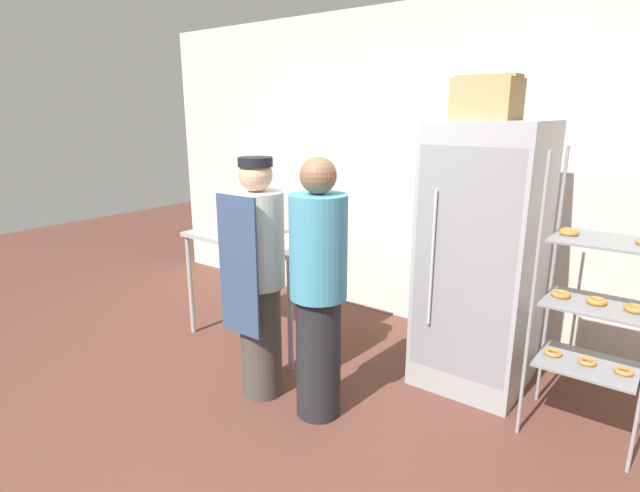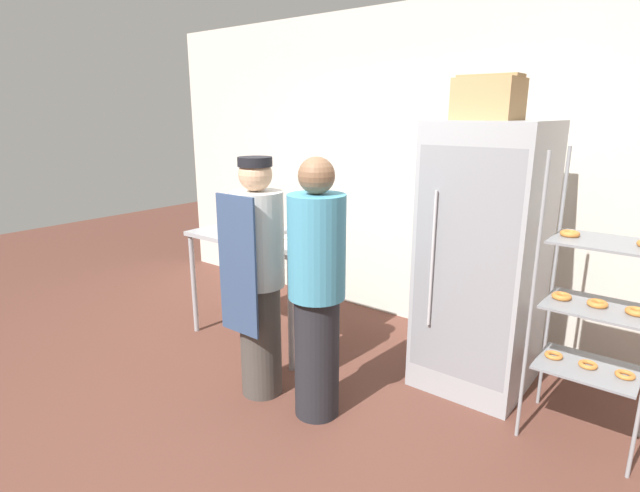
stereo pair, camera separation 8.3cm
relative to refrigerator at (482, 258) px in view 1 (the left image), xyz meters
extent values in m
plane|color=brown|center=(-0.86, -1.52, -0.94)|extent=(14.00, 14.00, 0.00)
cube|color=silver|center=(-0.86, 0.78, 0.48)|extent=(6.40, 0.12, 2.84)
cube|color=#9EA0A5|center=(0.00, 0.01, 0.00)|extent=(0.73, 0.75, 1.88)
cube|color=gray|center=(0.00, -0.36, 0.02)|extent=(0.67, 0.02, 1.54)
cylinder|color=silver|center=(-0.20, -0.39, 0.05)|extent=(0.02, 0.02, 0.93)
cylinder|color=#93969B|center=(0.47, -0.47, -0.07)|extent=(0.02, 0.02, 1.74)
cylinder|color=#93969B|center=(0.47, -0.02, -0.07)|extent=(0.02, 0.02, 1.74)
cube|color=gray|center=(0.77, -0.24, -0.48)|extent=(0.55, 0.42, 0.01)
torus|color=orange|center=(0.58, -0.24, -0.46)|extent=(0.11, 0.11, 0.03)
torus|color=orange|center=(0.77, -0.24, -0.46)|extent=(0.11, 0.11, 0.03)
torus|color=orange|center=(0.96, -0.24, -0.46)|extent=(0.11, 0.11, 0.03)
cube|color=gray|center=(0.77, -0.24, -0.09)|extent=(0.55, 0.42, 0.01)
torus|color=orange|center=(0.58, -0.24, -0.07)|extent=(0.11, 0.11, 0.03)
torus|color=orange|center=(0.77, -0.24, -0.07)|extent=(0.11, 0.11, 0.03)
torus|color=orange|center=(0.96, -0.24, -0.07)|extent=(0.11, 0.11, 0.03)
cube|color=gray|center=(0.77, -0.24, 0.29)|extent=(0.55, 0.42, 0.01)
torus|color=orange|center=(0.58, -0.24, 0.31)|extent=(0.11, 0.11, 0.03)
cube|color=#9EA0A5|center=(-1.74, -0.42, -0.02)|extent=(1.24, 0.67, 0.04)
cylinder|color=#9EA0A5|center=(-2.32, -0.72, -0.49)|extent=(0.04, 0.04, 0.90)
cylinder|color=#9EA0A5|center=(-1.17, -0.72, -0.49)|extent=(0.04, 0.04, 0.90)
cylinder|color=#9EA0A5|center=(-2.32, -0.13, -0.49)|extent=(0.04, 0.04, 0.90)
cylinder|color=#9EA0A5|center=(-1.17, -0.13, -0.49)|extent=(0.04, 0.04, 0.90)
cube|color=silver|center=(-1.28, -0.50, 0.02)|extent=(0.25, 0.19, 0.05)
cube|color=silver|center=(-1.28, -0.40, 0.14)|extent=(0.24, 0.01, 0.19)
torus|color=beige|center=(-1.34, -0.54, 0.05)|extent=(0.09, 0.09, 0.02)
torus|color=beige|center=(-1.28, -0.54, 0.05)|extent=(0.09, 0.09, 0.02)
torus|color=beige|center=(-1.22, -0.54, 0.05)|extent=(0.09, 0.09, 0.02)
torus|color=beige|center=(-1.34, -0.50, 0.05)|extent=(0.09, 0.09, 0.02)
torus|color=beige|center=(-1.28, -0.50, 0.05)|extent=(0.09, 0.09, 0.02)
torus|color=beige|center=(-1.22, -0.50, 0.05)|extent=(0.09, 0.09, 0.02)
torus|color=beige|center=(-1.34, -0.45, 0.05)|extent=(0.09, 0.09, 0.02)
torus|color=beige|center=(-1.28, -0.45, 0.05)|extent=(0.09, 0.09, 0.02)
cylinder|color=black|center=(-1.66, -0.45, 0.04)|extent=(0.13, 0.13, 0.09)
cylinder|color=#B2BCC1|center=(-1.66, -0.45, 0.18)|extent=(0.10, 0.10, 0.18)
cylinder|color=black|center=(-1.66, -0.45, 0.28)|extent=(0.10, 0.10, 0.02)
cube|color=#B72D2D|center=(-1.95, -0.40, 0.02)|extent=(0.29, 0.25, 0.04)
cube|color=#232328|center=(-1.95, -0.40, 0.06)|extent=(0.30, 0.26, 0.04)
cube|color=#2D5193|center=(-1.95, -0.40, 0.10)|extent=(0.29, 0.25, 0.05)
cube|color=#A87F51|center=(-0.04, -0.03, 1.07)|extent=(0.38, 0.34, 0.26)
cube|color=#977249|center=(-0.04, -0.03, 1.21)|extent=(0.39, 0.18, 0.02)
cylinder|color=#47423D|center=(-1.13, -1.08, -0.54)|extent=(0.28, 0.28, 0.80)
cylinder|color=beige|center=(-1.13, -1.08, 0.18)|extent=(0.35, 0.35, 0.64)
sphere|color=tan|center=(-1.13, -1.08, 0.61)|extent=(0.22, 0.22, 0.22)
cube|color=#33476B|center=(-1.13, -1.27, 0.04)|extent=(0.33, 0.02, 0.92)
cylinder|color=black|center=(-1.13, -1.08, 0.69)|extent=(0.22, 0.22, 0.06)
cylinder|color=#232328|center=(-0.65, -1.04, -0.53)|extent=(0.29, 0.29, 0.82)
cylinder|color=teal|center=(-0.65, -1.04, 0.20)|extent=(0.36, 0.36, 0.65)
sphere|color=brown|center=(-0.65, -1.04, 0.63)|extent=(0.22, 0.22, 0.22)
camera|label=1|loc=(1.11, -3.38, 0.99)|focal=28.00mm
camera|label=2|loc=(1.17, -3.33, 0.99)|focal=28.00mm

